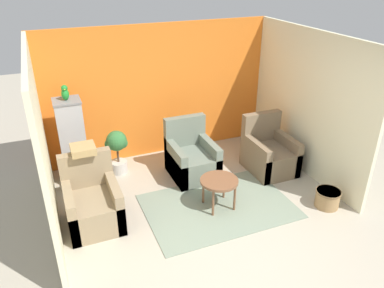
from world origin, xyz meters
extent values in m
plane|color=#B2A893|center=(0.00, 0.00, 0.00)|extent=(20.00, 20.00, 0.00)
cube|color=orange|center=(0.00, 3.05, 1.20)|extent=(4.23, 0.06, 2.40)
cube|color=beige|center=(-2.08, 1.51, 1.20)|extent=(0.06, 3.02, 2.40)
cube|color=beige|center=(2.08, 1.51, 1.20)|extent=(0.06, 3.02, 2.40)
cube|color=gray|center=(0.20, 0.96, 0.01)|extent=(2.18, 1.49, 0.01)
cylinder|color=brown|center=(0.20, 0.96, 0.45)|extent=(0.56, 0.56, 0.04)
cylinder|color=brown|center=(0.03, 0.78, 0.22)|extent=(0.04, 0.04, 0.43)
cylinder|color=brown|center=(0.38, 0.78, 0.22)|extent=(0.04, 0.04, 0.43)
cylinder|color=brown|center=(0.03, 1.13, 0.22)|extent=(0.04, 0.04, 0.43)
cylinder|color=brown|center=(0.38, 1.13, 0.22)|extent=(0.04, 0.04, 0.43)
cube|color=#8E7A5B|center=(-1.58, 1.25, 0.22)|extent=(0.72, 0.85, 0.44)
cube|color=#8E7A5B|center=(-1.58, 1.61, 0.70)|extent=(0.72, 0.14, 0.53)
cube|color=#8E7A5B|center=(-1.89, 1.25, 0.31)|extent=(0.12, 0.85, 0.62)
cube|color=#8E7A5B|center=(-1.28, 1.25, 0.31)|extent=(0.12, 0.85, 0.62)
cube|color=#7A664C|center=(1.50, 1.59, 0.22)|extent=(0.72, 0.85, 0.44)
cube|color=#7A664C|center=(1.50, 1.95, 0.70)|extent=(0.72, 0.14, 0.53)
cube|color=#7A664C|center=(1.20, 1.59, 0.31)|extent=(0.12, 0.85, 0.62)
cube|color=#7A664C|center=(1.81, 1.59, 0.31)|extent=(0.12, 0.85, 0.62)
cube|color=slate|center=(0.18, 1.94, 0.22)|extent=(0.72, 0.85, 0.44)
cube|color=slate|center=(0.18, 2.29, 0.70)|extent=(0.72, 0.14, 0.53)
cube|color=slate|center=(-0.12, 1.94, 0.31)|extent=(0.12, 0.85, 0.62)
cube|color=slate|center=(0.49, 1.94, 0.31)|extent=(0.12, 0.85, 0.62)
cube|color=slate|center=(-1.66, 2.55, 0.05)|extent=(0.54, 0.54, 0.10)
cube|color=#A8A8AD|center=(-1.66, 2.55, 0.75)|extent=(0.40, 0.40, 1.30)
cube|color=slate|center=(-1.66, 2.55, 1.42)|extent=(0.42, 0.42, 0.03)
ellipsoid|color=#1E842D|center=(-1.66, 2.55, 1.52)|extent=(0.11, 0.14, 0.18)
sphere|color=#1E842D|center=(-1.66, 2.53, 1.62)|extent=(0.10, 0.10, 0.10)
cone|color=gold|center=(-1.66, 2.48, 1.62)|extent=(0.04, 0.04, 0.04)
cone|color=#1E842D|center=(-1.66, 2.61, 1.50)|extent=(0.06, 0.12, 0.16)
cylinder|color=beige|center=(-0.96, 2.55, 0.10)|extent=(0.30, 0.30, 0.21)
cylinder|color=brown|center=(-0.96, 2.55, 0.34)|extent=(0.04, 0.04, 0.28)
sphere|color=#337038|center=(-0.96, 2.55, 0.61)|extent=(0.35, 0.35, 0.35)
sphere|color=#337038|center=(-1.05, 2.58, 0.54)|extent=(0.21, 0.21, 0.21)
sphere|color=#337038|center=(-0.87, 2.52, 0.56)|extent=(0.19, 0.19, 0.19)
cylinder|color=#A37F51|center=(1.72, 0.35, 0.14)|extent=(0.35, 0.35, 0.27)
cylinder|color=brown|center=(1.72, 0.35, 0.26)|extent=(0.37, 0.37, 0.02)
cube|color=tan|center=(-1.58, 1.61, 1.02)|extent=(0.33, 0.33, 0.10)
camera|label=1|loc=(-1.93, -3.20, 3.37)|focal=35.00mm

